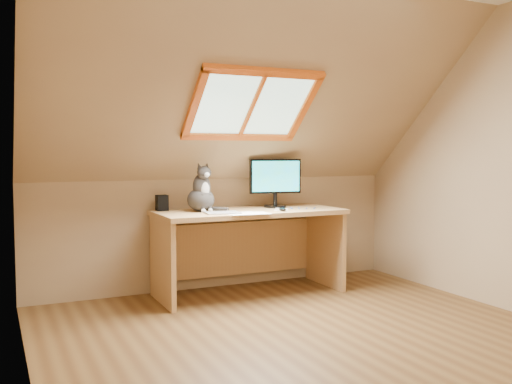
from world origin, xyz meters
TOP-DOWN VIEW (x-y plane):
  - ground at (0.00, 0.00)m, footprint 3.50×3.50m
  - room_shell at (0.00, -0.09)m, footprint 3.52×3.52m
  - desk at (0.13, 1.45)m, footprint 1.63×0.71m
  - monitor at (0.43, 1.47)m, footprint 0.48×0.20m
  - cat at (-0.29, 1.43)m, footprint 0.26×0.31m
  - desk_speaker at (-0.58, 1.63)m, footprint 0.10×0.10m
  - graphics_tablet at (-0.19, 1.19)m, footprint 0.30×0.23m
  - mouse at (0.34, 1.15)m, footprint 0.07×0.11m
  - papers at (0.05, 1.12)m, footprint 0.33×0.27m
  - cables at (0.52, 1.26)m, footprint 0.51×0.26m

SIDE VIEW (x-z plane):
  - ground at x=0.00m, z-range 0.00..0.00m
  - desk at x=0.13m, z-range 0.15..0.89m
  - papers at x=0.05m, z-range 0.74..0.75m
  - cables at x=0.52m, z-range 0.74..0.75m
  - graphics_tablet at x=-0.19m, z-range 0.74..0.75m
  - mouse at x=0.34m, z-range 0.74..0.77m
  - desk_speaker at x=-0.58m, z-range 0.74..0.88m
  - cat at x=-0.29m, z-range 0.68..1.10m
  - monitor at x=0.43m, z-range 0.78..1.22m
  - room_shell at x=0.00m, z-range 0.23..2.64m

